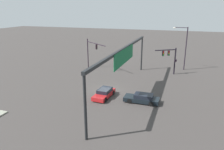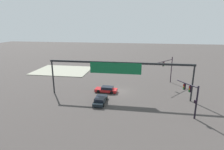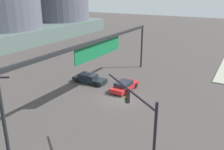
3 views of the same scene
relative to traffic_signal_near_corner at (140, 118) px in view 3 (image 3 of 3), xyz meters
name	(u,v)px [view 3 (image 3 of 3)]	position (x,y,z in m)	size (l,w,h in m)	color
ground_plane	(119,99)	(10.08, 6.76, -4.24)	(201.18, 201.18, 0.00)	#423D3A
traffic_signal_near_corner	(140,118)	(0.00, 0.00, 0.00)	(4.44, 5.65, 6.18)	black
overhead_sign_gantry	(98,48)	(10.25, 9.63, 1.57)	(26.71, 0.43, 6.85)	black
sedan_car_approaching	(124,86)	(12.86, 7.47, -3.67)	(4.57, 2.09, 1.21)	red
sedan_car_waiting_far	(89,79)	(12.93, 12.94, -3.67)	(1.91, 4.67, 1.21)	black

